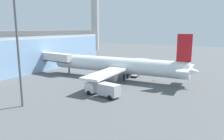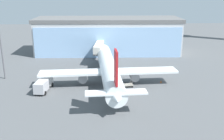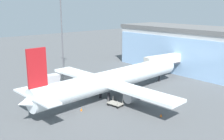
{
  "view_description": "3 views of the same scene",
  "coord_description": "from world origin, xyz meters",
  "px_view_note": "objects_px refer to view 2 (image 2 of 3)",
  "views": [
    {
      "loc": [
        -49.92,
        -19.6,
        12.93
      ],
      "look_at": [
        -1.22,
        8.2,
        2.21
      ],
      "focal_mm": 35.0,
      "sensor_mm": 36.0,
      "label": 1
    },
    {
      "loc": [
        -2.92,
        -53.04,
        21.66
      ],
      "look_at": [
        -0.01,
        7.79,
        2.85
      ],
      "focal_mm": 42.0,
      "sensor_mm": 36.0,
      "label": 2
    },
    {
      "loc": [
        36.67,
        -26.78,
        17.91
      ],
      "look_at": [
        -3.17,
        8.39,
        4.86
      ],
      "focal_mm": 42.0,
      "sensor_mm": 36.0,
      "label": 3
    }
  ],
  "objects_px": {
    "baggage_cart": "(127,85)",
    "safety_cone_wingtip": "(161,82)",
    "jet_bridge": "(99,47)",
    "safety_cone_nose": "(119,96)",
    "airplane": "(108,69)",
    "catering_truck": "(43,85)"
  },
  "relations": [
    {
      "from": "catering_truck",
      "to": "baggage_cart",
      "type": "bearing_deg",
      "value": -78.2
    },
    {
      "from": "baggage_cart",
      "to": "safety_cone_nose",
      "type": "bearing_deg",
      "value": 61.15
    },
    {
      "from": "airplane",
      "to": "baggage_cart",
      "type": "distance_m",
      "value": 5.95
    },
    {
      "from": "safety_cone_nose",
      "to": "safety_cone_wingtip",
      "type": "xyz_separation_m",
      "value": [
        10.82,
        8.5,
        0.0
      ]
    },
    {
      "from": "jet_bridge",
      "to": "safety_cone_nose",
      "type": "relative_size",
      "value": 27.0
    },
    {
      "from": "safety_cone_wingtip",
      "to": "baggage_cart",
      "type": "bearing_deg",
      "value": -163.78
    },
    {
      "from": "baggage_cart",
      "to": "jet_bridge",
      "type": "bearing_deg",
      "value": -83.89
    },
    {
      "from": "jet_bridge",
      "to": "baggage_cart",
      "type": "distance_m",
      "value": 25.01
    },
    {
      "from": "jet_bridge",
      "to": "safety_cone_wingtip",
      "type": "xyz_separation_m",
      "value": [
        14.8,
        -21.4,
        -4.2
      ]
    },
    {
      "from": "catering_truck",
      "to": "baggage_cart",
      "type": "relative_size",
      "value": 2.5
    },
    {
      "from": "airplane",
      "to": "safety_cone_nose",
      "type": "bearing_deg",
      "value": -170.79
    },
    {
      "from": "jet_bridge",
      "to": "airplane",
      "type": "bearing_deg",
      "value": -168.2
    },
    {
      "from": "catering_truck",
      "to": "safety_cone_wingtip",
      "type": "bearing_deg",
      "value": -74.56
    },
    {
      "from": "airplane",
      "to": "safety_cone_wingtip",
      "type": "bearing_deg",
      "value": -94.98
    },
    {
      "from": "baggage_cart",
      "to": "safety_cone_wingtip",
      "type": "relative_size",
      "value": 5.46
    },
    {
      "from": "airplane",
      "to": "baggage_cart",
      "type": "bearing_deg",
      "value": -128.63
    },
    {
      "from": "safety_cone_wingtip",
      "to": "catering_truck",
      "type": "bearing_deg",
      "value": -171.47
    },
    {
      "from": "jet_bridge",
      "to": "airplane",
      "type": "xyz_separation_m",
      "value": [
        2.08,
        -20.9,
        -0.92
      ]
    },
    {
      "from": "catering_truck",
      "to": "baggage_cart",
      "type": "xyz_separation_m",
      "value": [
        18.73,
        1.6,
        -0.97
      ]
    },
    {
      "from": "airplane",
      "to": "catering_truck",
      "type": "bearing_deg",
      "value": 104.69
    },
    {
      "from": "jet_bridge",
      "to": "safety_cone_nose",
      "type": "bearing_deg",
      "value": -166.29
    },
    {
      "from": "airplane",
      "to": "baggage_cart",
      "type": "height_order",
      "value": "airplane"
    }
  ]
}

